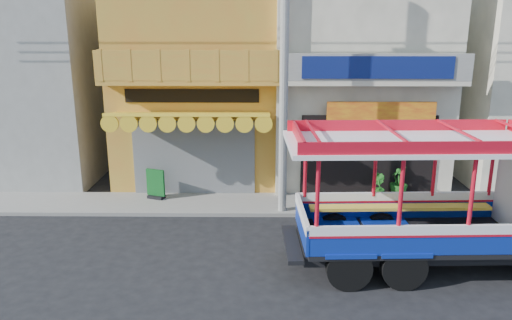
{
  "coord_description": "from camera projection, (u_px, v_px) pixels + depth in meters",
  "views": [
    {
      "loc": [
        -1.67,
        -11.67,
        5.88
      ],
      "look_at": [
        -1.83,
        2.5,
        2.0
      ],
      "focal_mm": 35.0,
      "sensor_mm": 36.0,
      "label": 1
    }
  ],
  "objects": [
    {
      "name": "potted_plant_b",
      "position": [
        378.0,
        187.0,
        16.78
      ],
      "size": [
        0.57,
        0.62,
        0.9
      ],
      "primitive_type": "imported",
      "rotation": [
        0.0,
        0.0,
        2.0
      ],
      "color": "#185017",
      "rests_on": "sidewalk"
    },
    {
      "name": "potted_plant_c",
      "position": [
        399.0,
        181.0,
        17.11
      ],
      "size": [
        0.75,
        0.75,
        1.08
      ],
      "primitive_type": "imported",
      "rotation": [
        0.0,
        0.0,
        4.43
      ],
      "color": "#185017",
      "rests_on": "sidewalk"
    },
    {
      "name": "ground",
      "position": [
        326.0,
        261.0,
        12.79
      ],
      "size": [
        90.0,
        90.0,
        0.0
      ],
      "primitive_type": "plane",
      "color": "black",
      "rests_on": "ground"
    },
    {
      "name": "utility_pole",
      "position": [
        289.0,
        54.0,
        14.65
      ],
      "size": [
        28.0,
        0.26,
        9.0
      ],
      "color": "gray",
      "rests_on": "ground"
    },
    {
      "name": "green_sign",
      "position": [
        156.0,
        186.0,
        16.93
      ],
      "size": [
        0.65,
        0.48,
        1.02
      ],
      "color": "black",
      "rests_on": "sidewalk"
    },
    {
      "name": "filler_building_left",
      "position": [
        25.0,
        78.0,
        19.62
      ],
      "size": [
        6.0,
        6.0,
        7.6
      ],
      "primitive_type": "cube",
      "color": "gray",
      "rests_on": "ground"
    },
    {
      "name": "party_pilaster",
      "position": [
        282.0,
        83.0,
        16.42
      ],
      "size": [
        0.35,
        0.3,
        8.0
      ],
      "primitive_type": "cube",
      "color": "#B5AD94",
      "rests_on": "ground"
    },
    {
      "name": "shophouse_right",
      "position": [
        356.0,
        71.0,
        19.36
      ],
      "size": [
        6.0,
        6.75,
        8.24
      ],
      "color": "#B5AD94",
      "rests_on": "ground"
    },
    {
      "name": "shophouse_left",
      "position": [
        202.0,
        71.0,
        19.42
      ],
      "size": [
        6.0,
        7.5,
        8.24
      ],
      "color": "#C67C2C",
      "rests_on": "ground"
    },
    {
      "name": "sidewalk",
      "position": [
        311.0,
        204.0,
        16.63
      ],
      "size": [
        30.0,
        2.0,
        0.12
      ],
      "primitive_type": "cube",
      "color": "slate",
      "rests_on": "ground"
    },
    {
      "name": "songthaew_truck",
      "position": [
        467.0,
        203.0,
        12.03
      ],
      "size": [
        7.62,
        2.77,
        3.52
      ],
      "color": "black",
      "rests_on": "ground"
    }
  ]
}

